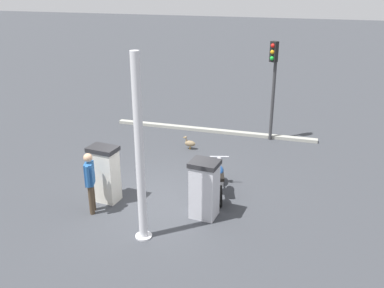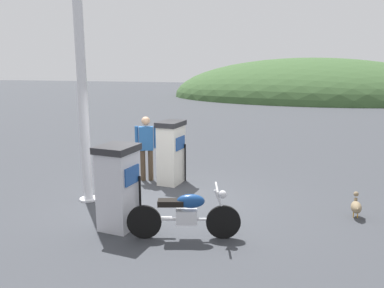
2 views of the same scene
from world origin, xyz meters
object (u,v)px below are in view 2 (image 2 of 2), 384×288
(fuel_pump_near, at_px, (119,186))
(fuel_pump_far, at_px, (171,152))
(attendant_person, at_px, (146,144))
(motorcycle_near_pump, at_px, (186,213))
(canopy_support_pole, at_px, (83,105))
(wandering_duck, at_px, (356,206))

(fuel_pump_near, distance_m, fuel_pump_far, 2.82)
(attendant_person, bearing_deg, motorcycle_near_pump, -55.85)
(attendant_person, distance_m, canopy_support_pole, 2.20)
(motorcycle_near_pump, xyz_separation_m, wandering_duck, (2.93, 1.83, -0.24))
(motorcycle_near_pump, relative_size, wandering_duck, 3.92)
(wandering_duck, bearing_deg, canopy_support_pole, -173.63)
(fuel_pump_near, height_order, fuel_pump_far, fuel_pump_far)
(canopy_support_pole, bearing_deg, fuel_pump_far, 51.57)
(fuel_pump_far, xyz_separation_m, attendant_person, (-0.69, 0.04, 0.15))
(fuel_pump_near, bearing_deg, fuel_pump_far, 90.00)
(fuel_pump_near, relative_size, attendant_person, 0.93)
(motorcycle_near_pump, xyz_separation_m, canopy_support_pole, (-2.66, 1.20, 1.66))
(canopy_support_pole, bearing_deg, wandering_duck, 6.37)
(fuel_pump_far, distance_m, canopy_support_pole, 2.55)
(fuel_pump_near, relative_size, wandering_duck, 3.21)
(fuel_pump_far, bearing_deg, canopy_support_pole, -128.43)
(motorcycle_near_pump, bearing_deg, canopy_support_pole, 155.66)
(fuel_pump_far, xyz_separation_m, canopy_support_pole, (-1.35, -1.71, 1.32))
(fuel_pump_far, bearing_deg, motorcycle_near_pump, -65.82)
(fuel_pump_far, xyz_separation_m, motorcycle_near_pump, (1.31, -2.91, -0.34))
(fuel_pump_far, relative_size, attendant_person, 0.95)
(fuel_pump_far, bearing_deg, attendant_person, 176.90)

